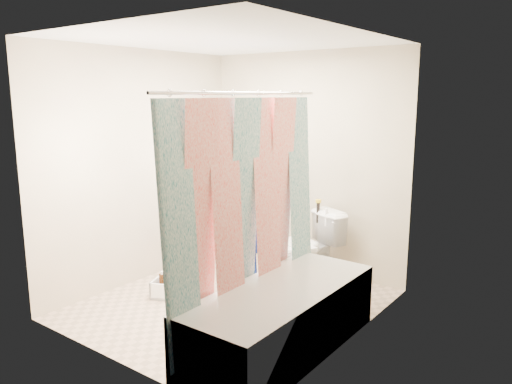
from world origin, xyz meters
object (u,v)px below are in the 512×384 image
Objects in this scene: bathtub at (281,317)px; plumber at (242,197)px; cleaning_caddy at (168,289)px; toilet at (306,249)px.

plumber reaches higher than bathtub.
plumber is 1.16m from cleaning_caddy.
toilet is at bearing 113.42° from bathtub.
cleaning_caddy is at bearing -50.83° from plumber.
bathtub is 1.47m from cleaning_caddy.
cleaning_caddy is (-0.42, -0.63, -0.87)m from plumber.
toilet reaches higher than bathtub.
cleaning_caddy is at bearing -105.21° from toilet.
toilet is 2.18× the size of cleaning_caddy.
bathtub reaches higher than cleaning_caddy.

